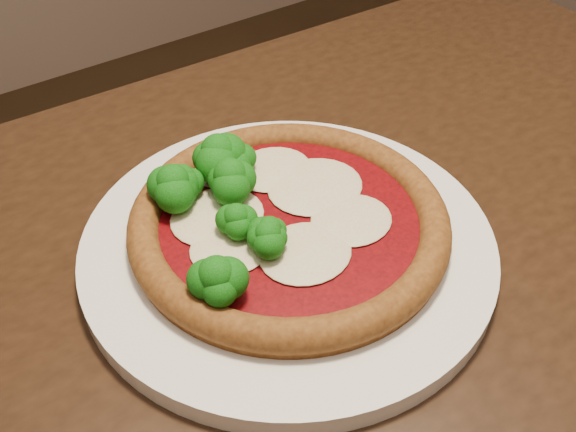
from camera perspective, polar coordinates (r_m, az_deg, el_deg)
dining_table at (r=0.63m, az=3.88°, el=-10.49°), size 1.15×0.76×0.75m
plate at (r=0.54m, az=-0.00°, el=-2.46°), size 0.34×0.34×0.02m
pizza at (r=0.53m, az=-1.02°, el=-0.00°), size 0.26×0.26×0.06m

